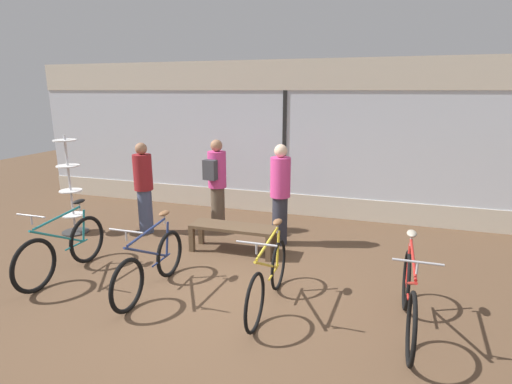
% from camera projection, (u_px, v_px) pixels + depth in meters
% --- Properties ---
extents(ground_plane, '(24.00, 24.00, 0.00)m').
position_uv_depth(ground_plane, '(216.00, 293.00, 5.28)').
color(ground_plane, brown).
extents(shop_back_wall, '(12.00, 0.08, 3.20)m').
position_uv_depth(shop_back_wall, '(285.00, 138.00, 8.31)').
color(shop_back_wall, beige).
rests_on(shop_back_wall, ground_plane).
extents(bicycle_far_left, '(0.46, 1.73, 1.05)m').
position_uv_depth(bicycle_far_left, '(63.00, 249.00, 5.70)').
color(bicycle_far_left, black).
rests_on(bicycle_far_left, ground_plane).
extents(bicycle_left, '(0.46, 1.67, 1.02)m').
position_uv_depth(bicycle_left, '(151.00, 265.00, 5.24)').
color(bicycle_left, black).
rests_on(bicycle_left, ground_plane).
extents(bicycle_right, '(0.46, 1.70, 1.02)m').
position_uv_depth(bicycle_right, '(268.00, 277.00, 4.86)').
color(bicycle_right, black).
rests_on(bicycle_right, ground_plane).
extents(bicycle_far_right, '(0.46, 1.79, 1.05)m').
position_uv_depth(bicycle_far_right, '(409.00, 298.00, 4.36)').
color(bicycle_far_right, black).
rests_on(bicycle_far_right, ground_plane).
extents(accessory_rack, '(0.48, 0.48, 1.84)m').
position_uv_depth(accessory_rack, '(71.00, 194.00, 7.33)').
color(accessory_rack, '#333333').
rests_on(accessory_rack, ground_plane).
extents(display_bench, '(1.40, 0.44, 0.46)m').
position_uv_depth(display_bench, '(233.00, 230.00, 6.53)').
color(display_bench, brown).
rests_on(display_bench, ground_plane).
extents(customer_near_rack, '(0.38, 0.51, 1.73)m').
position_uv_depth(customer_near_rack, '(217.00, 182.00, 7.41)').
color(customer_near_rack, brown).
rests_on(customer_near_rack, ground_plane).
extents(customer_by_window, '(0.47, 0.47, 1.74)m').
position_uv_depth(customer_by_window, '(280.00, 193.00, 6.74)').
color(customer_by_window, '#2D2D38').
rests_on(customer_by_window, ground_plane).
extents(customer_mid_floor, '(0.35, 0.35, 1.69)m').
position_uv_depth(customer_mid_floor, '(144.00, 186.00, 7.32)').
color(customer_mid_floor, '#424C6B').
rests_on(customer_mid_floor, ground_plane).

